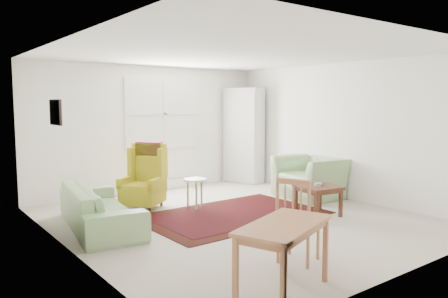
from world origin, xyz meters
TOP-DOWN VIEW (x-y plane):
  - room at (0.02, 0.21)m, footprint 5.04×5.54m
  - rug at (0.09, 0.20)m, footprint 2.86×1.86m
  - sofa at (-1.84, 0.77)m, footprint 1.12×2.17m
  - armchair at (2.10, 0.37)m, footprint 1.11×1.24m
  - wingback_chair at (-0.84, 1.46)m, footprint 0.92×0.91m
  - coffee_table at (1.16, -0.62)m, footprint 0.67×0.67m
  - stool at (-0.14, 0.92)m, footprint 0.41×0.41m
  - cabinet at (2.10, 2.35)m, footprint 0.69×0.93m
  - desk at (-1.31, -2.35)m, footprint 1.19×0.87m
  - desk_chair at (-0.57, -1.83)m, footprint 0.55×0.55m

SIDE VIEW (x-z plane):
  - rug at x=0.09m, z-range 0.00..0.03m
  - coffee_table at x=1.16m, z-range 0.00..0.48m
  - stool at x=-0.14m, z-range 0.00..0.52m
  - desk at x=-1.31m, z-range 0.00..0.68m
  - sofa at x=-1.84m, z-range 0.00..0.83m
  - armchair at x=2.10m, z-range 0.00..0.92m
  - desk_chair at x=-0.57m, z-range 0.00..0.96m
  - wingback_chair at x=-0.84m, z-range 0.00..1.10m
  - cabinet at x=2.10m, z-range 0.00..2.09m
  - room at x=0.02m, z-range 0.00..2.51m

